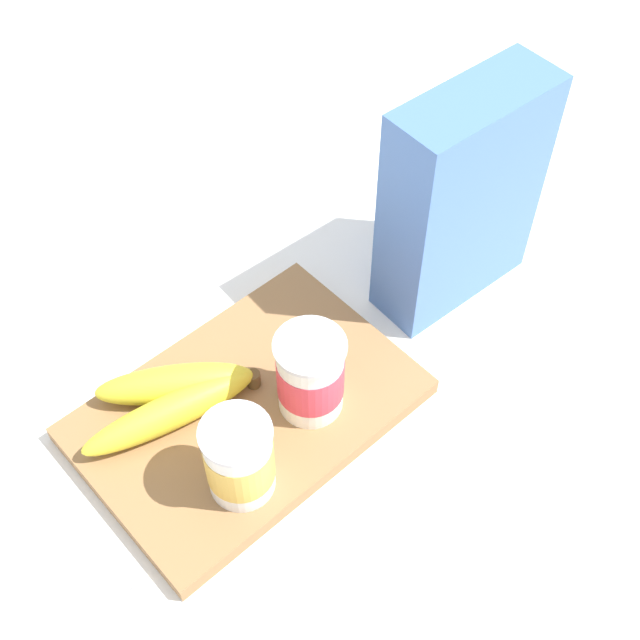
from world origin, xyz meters
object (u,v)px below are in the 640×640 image
cutting_board (247,410)px  cereal_box (461,199)px  yogurt_cup_back (239,459)px  banana_bunch (173,398)px  yogurt_cup_front (310,375)px

cutting_board → cereal_box: (-0.28, 0.01, 0.12)m
cereal_box → yogurt_cup_back: cereal_box is taller
yogurt_cup_back → banana_bunch: 0.11m
cereal_box → yogurt_cup_back: 0.34m
cereal_box → yogurt_cup_front: 0.24m
yogurt_cup_front → yogurt_cup_back: 0.11m
yogurt_cup_front → yogurt_cup_back: yogurt_cup_front is taller
cutting_board → yogurt_cup_front: size_ratio=3.41×
cutting_board → banana_bunch: 0.07m
cereal_box → banana_bunch: (0.33, -0.06, -0.09)m
yogurt_cup_front → yogurt_cup_back: (0.10, 0.02, -0.00)m
yogurt_cup_back → cereal_box: bearing=-171.6°
cutting_board → yogurt_cup_back: size_ratio=3.55×
yogurt_cup_front → cereal_box: bearing=-173.5°
banana_bunch → yogurt_cup_front: bearing=140.5°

